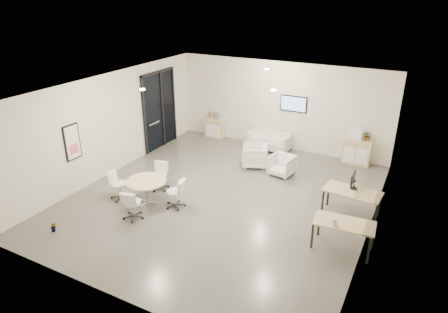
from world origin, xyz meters
TOP-DOWN VIEW (x-y plane):
  - room_shell at (0.00, 0.00)m, footprint 9.60×10.60m
  - glass_door at (-3.95, 2.51)m, footprint 0.09×1.90m
  - artwork at (-3.97, -1.60)m, footprint 0.05×0.54m
  - wall_tv at (0.50, 4.46)m, footprint 0.98×0.06m
  - ceiling_spots at (-0.20, 0.83)m, footprint 3.14×4.14m
  - sideboard_left at (-2.63, 4.29)m, footprint 0.72×0.38m
  - sideboard_right at (2.90, 4.26)m, footprint 0.90×0.44m
  - books at (-2.66, 4.29)m, footprint 0.42×0.14m
  - printer at (2.81, 4.26)m, footprint 0.54×0.47m
  - loveseat at (-0.21, 4.12)m, footprint 1.53×0.80m
  - blue_rug at (0.11, 2.72)m, footprint 1.44×1.00m
  - armchair_left at (-0.09, 2.45)m, footprint 1.01×1.04m
  - armchair_right at (0.96, 2.23)m, footprint 0.81×0.77m
  - desk_rear at (3.44, 0.69)m, footprint 1.49×0.83m
  - desk_front at (3.56, -0.84)m, footprint 1.39×0.77m
  - monitor at (3.39, 0.84)m, footprint 0.20×0.50m
  - round_table at (-1.75, -1.22)m, footprint 1.12×1.12m
  - meeting_chairs at (-1.75, -1.22)m, footprint 2.34×2.34m
  - plant_cabinet at (3.18, 4.26)m, footprint 0.29×0.32m
  - plant_floor at (-2.90, -3.47)m, footprint 0.23×0.31m
  - cup at (3.40, -1.07)m, footprint 0.16×0.14m

SIDE VIEW (x-z plane):
  - blue_rug at x=0.11m, z-range 0.00..0.01m
  - plant_floor at x=-2.90m, z-range 0.00..0.12m
  - loveseat at x=-0.21m, z-range 0.02..0.59m
  - armchair_right at x=0.96m, z-range 0.00..0.74m
  - sideboard_left at x=-2.63m, z-range 0.00..0.81m
  - meeting_chairs at x=-1.75m, z-range 0.00..0.82m
  - armchair_left at x=-0.09m, z-range 0.00..0.83m
  - sideboard_right at x=2.90m, z-range 0.00..0.90m
  - round_table at x=-1.75m, z-range 0.26..0.94m
  - desk_front at x=3.56m, z-range 0.28..0.98m
  - desk_rear at x=3.44m, z-range 0.30..1.04m
  - cup at x=3.40m, z-range 0.70..0.83m
  - books at x=-2.66m, z-range 0.81..1.03m
  - monitor at x=3.39m, z-range 0.76..1.20m
  - plant_cabinet at x=3.18m, z-range 0.90..1.15m
  - printer at x=2.81m, z-range 0.89..1.23m
  - glass_door at x=-3.95m, z-range 0.08..2.93m
  - artwork at x=-3.97m, z-range 1.03..2.07m
  - room_shell at x=0.00m, z-range -0.80..4.00m
  - wall_tv at x=0.50m, z-range 1.46..2.04m
  - ceiling_spots at x=-0.20m, z-range 3.17..3.20m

